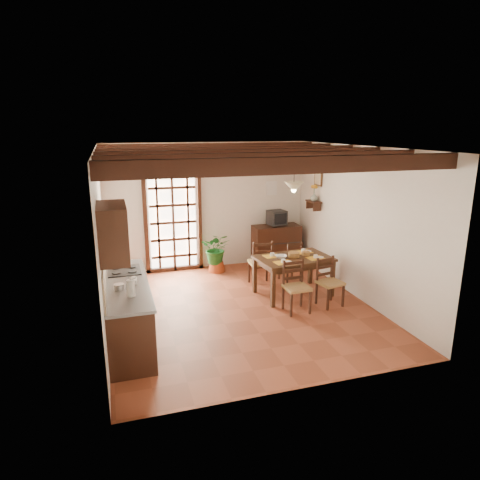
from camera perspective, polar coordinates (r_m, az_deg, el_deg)
name	(u,v)px	position (r m, az deg, el deg)	size (l,w,h in m)	color
ground_plane	(241,309)	(7.67, 0.16, -9.13)	(5.00, 5.00, 0.00)	brown
room_shell	(241,208)	(7.12, 0.17, 4.33)	(4.52, 5.02, 2.81)	silver
ceiling_beams	(241,154)	(7.02, 0.18, 11.36)	(4.50, 4.34, 0.20)	black
french_door	(173,219)	(9.43, -8.92, 2.80)	(1.26, 0.11, 2.32)	white
kitchen_counter	(128,311)	(6.64, -14.77, -9.13)	(0.64, 2.25, 1.38)	black
upper_cabinet	(113,232)	(5.54, -16.59, 0.98)	(0.35, 0.80, 0.70)	black
range_hood	(114,221)	(6.78, -16.49, 2.47)	(0.38, 0.60, 0.54)	white
counter_items	(125,278)	(6.55, -15.08, -4.93)	(0.50, 1.43, 0.25)	black
dining_table	(294,262)	(8.13, 7.15, -2.93)	(1.46, 1.03, 0.75)	#382112
chair_near_left	(296,296)	(7.52, 7.50, -7.43)	(0.43, 0.41, 0.90)	#A07844
chair_near_right	(329,291)	(7.88, 11.82, -6.64)	(0.47, 0.45, 0.87)	#A07844
chair_far_left	(261,271)	(8.67, 2.76, -4.13)	(0.47, 0.45, 0.95)	#A07844
chair_far_right	(290,268)	(8.99, 6.72, -3.74)	(0.45, 0.44, 0.85)	#A07844
table_setting	(294,256)	(8.09, 7.18, -2.14)	(1.00, 0.67, 0.09)	gold
table_bowl	(281,257)	(8.02, 5.49, -2.22)	(0.22, 0.22, 0.05)	white
sideboard	(276,245)	(9.98, 4.83, -0.64)	(1.08, 0.49, 0.92)	black
crt_tv	(277,218)	(9.82, 4.93, 3.00)	(0.43, 0.40, 0.33)	black
fuse_box	(272,188)	(9.94, 4.24, 6.92)	(0.25, 0.03, 0.32)	white
plant_pot	(217,266)	(9.54, -3.13, -3.54)	(0.39, 0.39, 0.24)	#943615
potted_plant	(216,247)	(9.40, -3.17, -0.88)	(1.63, 1.40, 1.82)	#144C19
wall_shelf	(314,203)	(9.44, 9.79, 4.85)	(0.20, 0.42, 0.20)	black
shelf_vase	(314,197)	(9.41, 9.82, 5.68)	(0.15, 0.15, 0.15)	#B2BFB2
shelf_flowers	(314,187)	(9.38, 9.88, 6.93)	(0.14, 0.14, 0.36)	gold
framed_picture	(318,178)	(9.40, 10.39, 8.10)	(0.03, 0.32, 0.32)	brown
pendant_lamp	(294,186)	(7.90, 7.19, 7.19)	(0.36, 0.36, 0.84)	black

